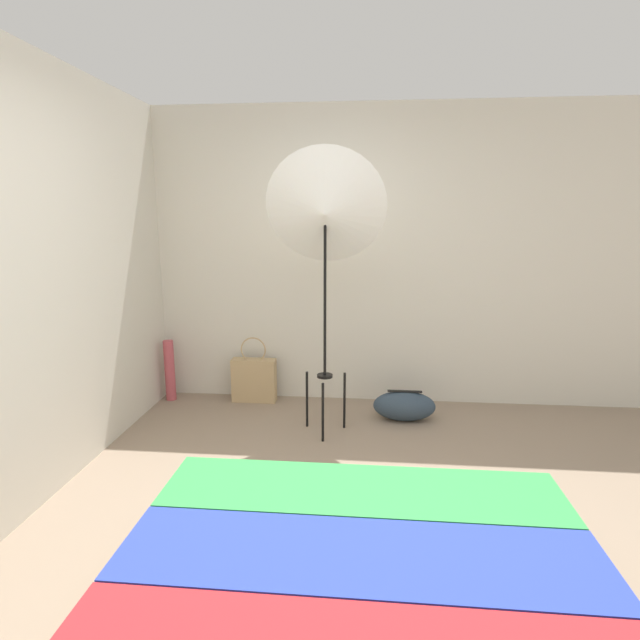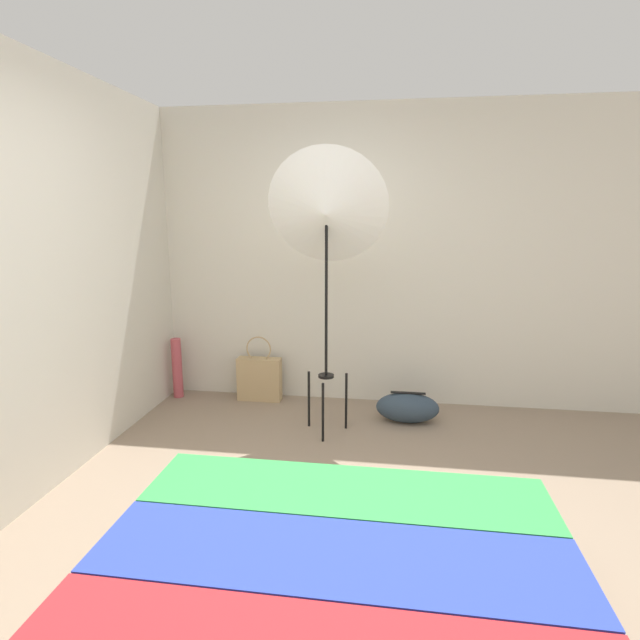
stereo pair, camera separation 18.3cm
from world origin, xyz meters
The scene contains 7 objects.
ground_plane centered at (0.00, 0.00, 0.00)m, with size 14.00×14.00×0.00m, color gray.
wall_back centered at (0.00, 2.40, 1.30)m, with size 8.00×0.05×2.60m.
wall_side_left centered at (-1.78, 1.00, 1.30)m, with size 0.05×8.00×2.60m.
photo_umbrella centered at (-0.18, 1.62, 1.69)m, with size 0.90×0.49×2.15m.
tote_bag centered at (-0.88, 2.23, 0.21)m, with size 0.40×0.13×0.60m.
duffel_bag centered at (0.46, 1.91, 0.12)m, with size 0.51×0.25×0.26m.
paper_roll centered at (-1.65, 2.19, 0.28)m, with size 0.09×0.09×0.56m.
Camera 1 is at (0.13, -2.04, 1.67)m, focal length 28.00 mm.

